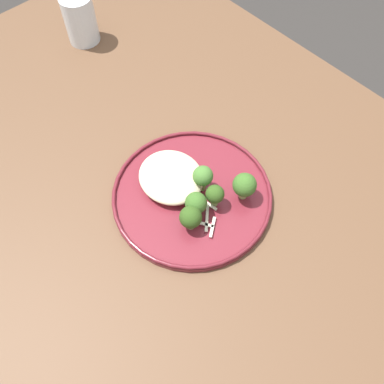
{
  "coord_description": "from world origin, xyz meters",
  "views": [
    {
      "loc": [
        -0.31,
        0.24,
        1.41
      ],
      "look_at": [
        -0.01,
        -0.03,
        0.76
      ],
      "focal_mm": 40.1,
      "sensor_mm": 36.0,
      "label": 1
    }
  ],
  "objects_px": {
    "broccoli_floret_small_sprig": "(196,203)",
    "seared_scallop_half_hidden": "(162,163)",
    "dinner_plate": "(192,195)",
    "broccoli_floret_front_edge": "(215,195)",
    "broccoli_floret_left_leaning": "(203,176)",
    "broccoli_floret_center_pile": "(245,185)",
    "broccoli_floret_beside_noodles": "(191,218)",
    "seared_scallop_rear_pale": "(154,184)",
    "seared_scallop_on_noodles": "(153,171)",
    "seared_scallop_tilted_round": "(179,177)",
    "water_glass": "(81,22)"
  },
  "relations": [
    {
      "from": "seared_scallop_on_noodles",
      "to": "broccoli_floret_beside_noodles",
      "type": "distance_m",
      "value": 0.13
    },
    {
      "from": "seared_scallop_half_hidden",
      "to": "broccoli_floret_left_leaning",
      "type": "bearing_deg",
      "value": -165.3
    },
    {
      "from": "seared_scallop_rear_pale",
      "to": "seared_scallop_half_hidden",
      "type": "height_order",
      "value": "same"
    },
    {
      "from": "broccoli_floret_center_pile",
      "to": "broccoli_floret_front_edge",
      "type": "height_order",
      "value": "broccoli_floret_center_pile"
    },
    {
      "from": "dinner_plate",
      "to": "broccoli_floret_beside_noodles",
      "type": "relative_size",
      "value": 5.69
    },
    {
      "from": "broccoli_floret_front_edge",
      "to": "seared_scallop_half_hidden",
      "type": "bearing_deg",
      "value": 7.17
    },
    {
      "from": "broccoli_floret_front_edge",
      "to": "dinner_plate",
      "type": "bearing_deg",
      "value": 22.06
    },
    {
      "from": "broccoli_floret_center_pile",
      "to": "water_glass",
      "type": "relative_size",
      "value": 0.54
    },
    {
      "from": "seared_scallop_tilted_round",
      "to": "seared_scallop_half_hidden",
      "type": "height_order",
      "value": "seared_scallop_tilted_round"
    },
    {
      "from": "broccoli_floret_beside_noodles",
      "to": "broccoli_floret_front_edge",
      "type": "distance_m",
      "value": 0.06
    },
    {
      "from": "broccoli_floret_beside_noodles",
      "to": "seared_scallop_tilted_round",
      "type": "bearing_deg",
      "value": -29.99
    },
    {
      "from": "dinner_plate",
      "to": "seared_scallop_on_noodles",
      "type": "height_order",
      "value": "seared_scallop_on_noodles"
    },
    {
      "from": "broccoli_floret_center_pile",
      "to": "seared_scallop_tilted_round",
      "type": "bearing_deg",
      "value": 31.64
    },
    {
      "from": "broccoli_floret_front_edge",
      "to": "broccoli_floret_left_leaning",
      "type": "bearing_deg",
      "value": -10.51
    },
    {
      "from": "broccoli_floret_left_leaning",
      "to": "seared_scallop_tilted_round",
      "type": "bearing_deg",
      "value": 26.43
    },
    {
      "from": "broccoli_floret_beside_noodles",
      "to": "water_glass",
      "type": "bearing_deg",
      "value": -15.91
    },
    {
      "from": "dinner_plate",
      "to": "broccoli_floret_front_edge",
      "type": "distance_m",
      "value": 0.05
    },
    {
      "from": "dinner_plate",
      "to": "seared_scallop_half_hidden",
      "type": "xyz_separation_m",
      "value": [
        0.08,
        -0.0,
        0.01
      ]
    },
    {
      "from": "seared_scallop_tilted_round",
      "to": "broccoli_floret_front_edge",
      "type": "bearing_deg",
      "value": -170.59
    },
    {
      "from": "broccoli_floret_center_pile",
      "to": "broccoli_floret_small_sprig",
      "type": "xyz_separation_m",
      "value": [
        0.03,
        0.09,
        -0.0
      ]
    },
    {
      "from": "seared_scallop_on_noodles",
      "to": "water_glass",
      "type": "relative_size",
      "value": 0.24
    },
    {
      "from": "seared_scallop_tilted_round",
      "to": "seared_scallop_half_hidden",
      "type": "xyz_separation_m",
      "value": [
        0.05,
        0.0,
        -0.0
      ]
    },
    {
      "from": "seared_scallop_half_hidden",
      "to": "broccoli_floret_front_edge",
      "type": "height_order",
      "value": "broccoli_floret_front_edge"
    },
    {
      "from": "broccoli_floret_small_sprig",
      "to": "seared_scallop_half_hidden",
      "type": "bearing_deg",
      "value": -10.05
    },
    {
      "from": "broccoli_floret_left_leaning",
      "to": "water_glass",
      "type": "bearing_deg",
      "value": -9.81
    },
    {
      "from": "dinner_plate",
      "to": "seared_scallop_rear_pale",
      "type": "relative_size",
      "value": 12.36
    },
    {
      "from": "seared_scallop_rear_pale",
      "to": "broccoli_floret_left_leaning",
      "type": "bearing_deg",
      "value": -133.67
    },
    {
      "from": "seared_scallop_on_noodles",
      "to": "broccoli_floret_center_pile",
      "type": "distance_m",
      "value": 0.17
    },
    {
      "from": "seared_scallop_rear_pale",
      "to": "dinner_plate",
      "type": "bearing_deg",
      "value": -145.33
    },
    {
      "from": "broccoli_floret_center_pile",
      "to": "broccoli_floret_small_sprig",
      "type": "relative_size",
      "value": 1.11
    },
    {
      "from": "broccoli_floret_small_sprig",
      "to": "water_glass",
      "type": "bearing_deg",
      "value": -13.81
    },
    {
      "from": "seared_scallop_rear_pale",
      "to": "water_glass",
      "type": "bearing_deg",
      "value": -19.01
    },
    {
      "from": "broccoli_floret_left_leaning",
      "to": "broccoli_floret_beside_noodles",
      "type": "relative_size",
      "value": 1.17
    },
    {
      "from": "broccoli_floret_beside_noodles",
      "to": "broccoli_floret_front_edge",
      "type": "height_order",
      "value": "same"
    },
    {
      "from": "dinner_plate",
      "to": "broccoli_floret_center_pile",
      "type": "height_order",
      "value": "broccoli_floret_center_pile"
    },
    {
      "from": "broccoli_floret_beside_noodles",
      "to": "broccoli_floret_small_sprig",
      "type": "bearing_deg",
      "value": -61.64
    },
    {
      "from": "water_glass",
      "to": "seared_scallop_on_noodles",
      "type": "bearing_deg",
      "value": 162.11
    },
    {
      "from": "broccoli_floret_front_edge",
      "to": "water_glass",
      "type": "relative_size",
      "value": 0.46
    },
    {
      "from": "broccoli_floret_front_edge",
      "to": "seared_scallop_on_noodles",
      "type": "bearing_deg",
      "value": 17.86
    },
    {
      "from": "seared_scallop_half_hidden",
      "to": "water_glass",
      "type": "relative_size",
      "value": 0.23
    },
    {
      "from": "water_glass",
      "to": "broccoli_floret_front_edge",
      "type": "bearing_deg",
      "value": 170.14
    },
    {
      "from": "dinner_plate",
      "to": "broccoli_floret_beside_noodles",
      "type": "height_order",
      "value": "broccoli_floret_beside_noodles"
    },
    {
      "from": "broccoli_floret_center_pile",
      "to": "broccoli_floret_left_leaning",
      "type": "bearing_deg",
      "value": 34.81
    },
    {
      "from": "seared_scallop_half_hidden",
      "to": "broccoli_floret_beside_noodles",
      "type": "xyz_separation_m",
      "value": [
        -0.13,
        0.04,
        0.02
      ]
    },
    {
      "from": "broccoli_floret_center_pile",
      "to": "broccoli_floret_front_edge",
      "type": "distance_m",
      "value": 0.05
    },
    {
      "from": "seared_scallop_on_noodles",
      "to": "broccoli_floret_left_leaning",
      "type": "height_order",
      "value": "broccoli_floret_left_leaning"
    },
    {
      "from": "broccoli_floret_center_pile",
      "to": "water_glass",
      "type": "distance_m",
      "value": 0.56
    },
    {
      "from": "seared_scallop_on_noodles",
      "to": "broccoli_floret_beside_noodles",
      "type": "height_order",
      "value": "broccoli_floret_beside_noodles"
    },
    {
      "from": "seared_scallop_half_hidden",
      "to": "broccoli_floret_center_pile",
      "type": "height_order",
      "value": "broccoli_floret_center_pile"
    },
    {
      "from": "broccoli_floret_left_leaning",
      "to": "water_glass",
      "type": "xyz_separation_m",
      "value": [
        0.5,
        -0.09,
        -0.0
      ]
    }
  ]
}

